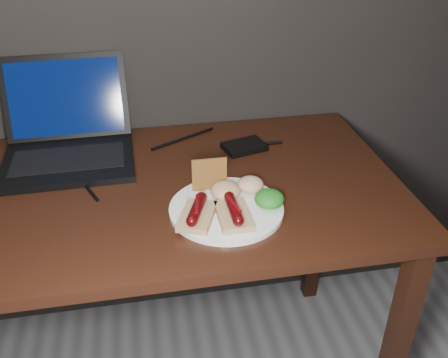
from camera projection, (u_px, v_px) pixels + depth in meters
name	position (u px, v px, depth m)	size (l,w,h in m)	color
desk	(129.00, 218.00, 1.30)	(1.40, 0.70, 0.75)	#36170D
laptop	(68.00, 138.00, 1.38)	(0.35, 0.35, 0.25)	black
hard_drive	(244.00, 147.00, 1.43)	(0.12, 0.08, 0.02)	black
desk_cables	(117.00, 159.00, 1.37)	(0.93, 0.35, 0.01)	black
plate	(226.00, 209.00, 1.17)	(0.27, 0.27, 0.01)	white
bread_sausage_left	(197.00, 213.00, 1.11)	(0.11, 0.13, 0.04)	tan
bread_sausage_center	(234.00, 213.00, 1.11)	(0.07, 0.12, 0.04)	tan
crispbread	(209.00, 174.00, 1.21)	(0.09, 0.01, 0.09)	#A96A2E
salad_greens	(269.00, 199.00, 1.16)	(0.07, 0.07, 0.04)	#105011
salsa_mound	(225.00, 191.00, 1.19)	(0.07, 0.07, 0.04)	#A72B10
coleslaw_mound	(251.00, 184.00, 1.21)	(0.06, 0.06, 0.04)	beige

